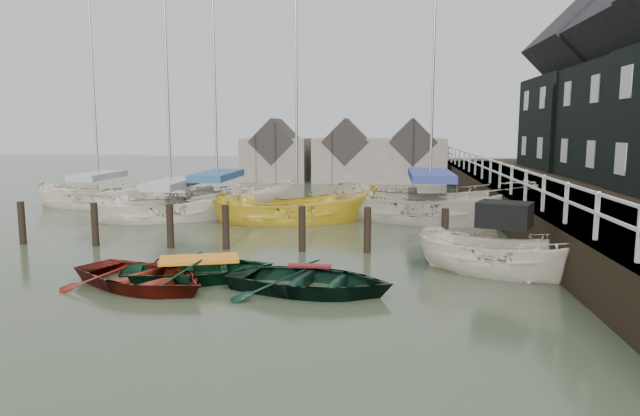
# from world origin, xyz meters

# --- Properties ---
(ground) EXTENTS (120.00, 120.00, 0.00)m
(ground) POSITION_xyz_m (0.00, 0.00, 0.00)
(ground) COLOR #2D3622
(ground) RESTS_ON ground
(pier) EXTENTS (3.04, 32.00, 2.70)m
(pier) POSITION_xyz_m (9.48, 10.00, 0.71)
(pier) COLOR black
(pier) RESTS_ON ground
(mooring_pilings) EXTENTS (13.72, 0.22, 1.80)m
(mooring_pilings) POSITION_xyz_m (-1.11, 3.00, 0.50)
(mooring_pilings) COLOR black
(mooring_pilings) RESTS_ON ground
(far_sheds) EXTENTS (14.00, 4.08, 4.39)m
(far_sheds) POSITION_xyz_m (0.83, 26.00, 1.86)
(far_sheds) COLOR #665B51
(far_sheds) RESTS_ON ground
(rowboat_red) EXTENTS (4.68, 4.19, 0.80)m
(rowboat_red) POSITION_xyz_m (-2.00, -1.42, 0.00)
(rowboat_red) COLOR #5C140D
(rowboat_red) RESTS_ON ground
(rowboat_green) EXTENTS (4.37, 3.70, 0.77)m
(rowboat_green) POSITION_xyz_m (-0.87, -0.57, 0.00)
(rowboat_green) COLOR #083218
(rowboat_green) RESTS_ON ground
(rowboat_dkgreen) EXTENTS (4.43, 3.56, 0.82)m
(rowboat_dkgreen) POSITION_xyz_m (2.00, -1.30, 0.00)
(rowboat_dkgreen) COLOR black
(rowboat_dkgreen) RESTS_ON ground
(motorboat) EXTENTS (4.94, 3.40, 2.76)m
(motorboat) POSITION_xyz_m (6.80, 0.84, 0.09)
(motorboat) COLOR beige
(motorboat) RESTS_ON ground
(sailboat_a) EXTENTS (6.77, 4.76, 11.84)m
(sailboat_a) POSITION_xyz_m (-5.04, 8.44, 0.06)
(sailboat_a) COLOR beige
(sailboat_a) RESTS_ON ground
(sailboat_b) EXTENTS (7.57, 3.59, 12.60)m
(sailboat_b) POSITION_xyz_m (-3.68, 10.43, 0.06)
(sailboat_b) COLOR beige
(sailboat_b) RESTS_ON ground
(sailboat_c) EXTENTS (7.15, 4.26, 11.19)m
(sailboat_c) POSITION_xyz_m (0.17, 8.64, 0.01)
(sailboat_c) COLOR gold
(sailboat_c) RESTS_ON ground
(sailboat_d) EXTENTS (8.72, 5.06, 12.36)m
(sailboat_d) POSITION_xyz_m (5.53, 9.31, 0.06)
(sailboat_d) COLOR #BCB3A0
(sailboat_d) RESTS_ON ground
(sailboat_e) EXTENTS (6.51, 2.66, 10.80)m
(sailboat_e) POSITION_xyz_m (-9.92, 11.75, 0.06)
(sailboat_e) COLOR beige
(sailboat_e) RESTS_ON ground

